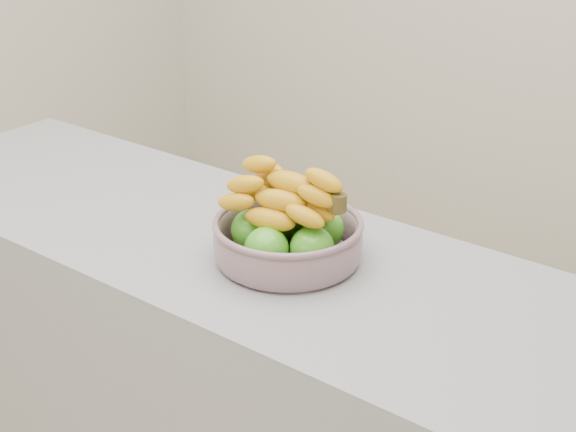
# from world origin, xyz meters

# --- Properties ---
(counter) EXTENTS (2.00, 0.60, 0.90)m
(counter) POSITION_xyz_m (0.00, 0.08, 0.45)
(counter) COLOR gray
(counter) RESTS_ON ground
(fruit_bowl) EXTENTS (0.31, 0.31, 0.20)m
(fruit_bowl) POSITION_xyz_m (0.18, 0.08, 0.96)
(fruit_bowl) COLOR #8790A2
(fruit_bowl) RESTS_ON counter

